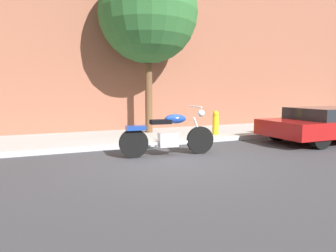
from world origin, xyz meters
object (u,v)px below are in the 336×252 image
(street_tree, at_px, (148,13))
(fire_hydrant, at_px, (216,125))
(parked_car_red, at_px, (332,123))
(motorcycle, at_px, (168,135))

(street_tree, height_order, fire_hydrant, street_tree)
(parked_car_red, height_order, street_tree, street_tree)
(motorcycle, relative_size, parked_car_red, 0.51)
(fire_hydrant, bearing_deg, motorcycle, -143.90)
(motorcycle, xyz_separation_m, fire_hydrant, (2.38, 1.74, -0.03))
(motorcycle, relative_size, fire_hydrant, 2.53)
(street_tree, bearing_deg, motorcycle, -100.77)
(motorcycle, distance_m, street_tree, 4.70)
(motorcycle, distance_m, parked_car_red, 5.41)
(fire_hydrant, bearing_deg, street_tree, 143.97)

